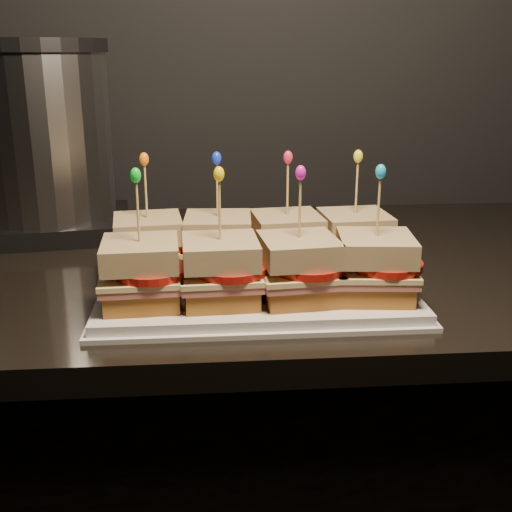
{
  "coord_description": "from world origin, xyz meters",
  "views": [
    {
      "loc": [
        0.67,
        0.77,
        1.17
      ],
      "look_at": [
        0.73,
        1.52,
        0.93
      ],
      "focal_mm": 45.0,
      "sensor_mm": 36.0,
      "label": 1
    }
  ],
  "objects": [
    {
      "name": "appliance_lid",
      "position": [
        0.42,
        1.84,
        1.18
      ],
      "size": [
        0.21,
        0.21,
        0.02
      ],
      "primitive_type": "cylinder",
      "color": "#262628",
      "rests_on": "appliance_body"
    },
    {
      "name": "sandwich_4_tomato",
      "position": [
        0.61,
        1.46,
        0.93
      ],
      "size": [
        0.08,
        0.08,
        0.01
      ],
      "primitive_type": "cylinder",
      "color": "#AE1910",
      "rests_on": "sandwich_4_cheese"
    },
    {
      "name": "sandwich_6_bread_bot",
      "position": [
        0.78,
        1.46,
        0.9
      ],
      "size": [
        0.09,
        0.09,
        0.02
      ],
      "primitive_type": "cube",
      "rotation": [
        0.0,
        0.0,
        0.1
      ],
      "color": "brown",
      "rests_on": "platter"
    },
    {
      "name": "sandwich_7_bread_bot",
      "position": [
        0.87,
        1.46,
        0.9
      ],
      "size": [
        0.09,
        0.09,
        0.02
      ],
      "primitive_type": "cube",
      "rotation": [
        0.0,
        0.0,
        -0.1
      ],
      "color": "brown",
      "rests_on": "platter"
    },
    {
      "name": "sandwich_1_pick",
      "position": [
        0.69,
        1.57,
        1.0
      ],
      "size": [
        0.0,
        0.0,
        0.09
      ],
      "primitive_type": "cylinder",
      "color": "tan",
      "rests_on": "sandwich_1_bread_top"
    },
    {
      "name": "sandwich_1_cheese",
      "position": [
        0.69,
        1.57,
        0.93
      ],
      "size": [
        0.1,
        0.09,
        0.01
      ],
      "primitive_type": "cube",
      "rotation": [
        0.0,
        0.0,
        -0.05
      ],
      "color": "#F3D591",
      "rests_on": "sandwich_1_ham"
    },
    {
      "name": "sandwich_7_ham",
      "position": [
        0.87,
        1.46,
        0.92
      ],
      "size": [
        0.1,
        0.1,
        0.01
      ],
      "primitive_type": "cube",
      "rotation": [
        0.0,
        0.0,
        -0.1
      ],
      "color": "#C3615E",
      "rests_on": "sandwich_7_bread_bot"
    },
    {
      "name": "sandwich_5_bread_bot",
      "position": [
        0.69,
        1.46,
        0.9
      ],
      "size": [
        0.09,
        0.09,
        0.02
      ],
      "primitive_type": "cube",
      "rotation": [
        0.0,
        0.0,
        0.05
      ],
      "color": "brown",
      "rests_on": "platter"
    },
    {
      "name": "sandwich_7_pick",
      "position": [
        0.87,
        1.46,
        1.0
      ],
      "size": [
        0.0,
        0.0,
        0.09
      ],
      "primitive_type": "cylinder",
      "color": "tan",
      "rests_on": "sandwich_7_bread_top"
    },
    {
      "name": "sandwich_6_tomato",
      "position": [
        0.79,
        1.46,
        0.93
      ],
      "size": [
        0.08,
        0.08,
        0.01
      ],
      "primitive_type": "cylinder",
      "color": "#AE1910",
      "rests_on": "sandwich_6_cheese"
    },
    {
      "name": "sandwich_7_frill",
      "position": [
        0.87,
        1.46,
        1.04
      ],
      "size": [
        0.01,
        0.01,
        0.02
      ],
      "primitive_type": "ellipsoid",
      "color": "#1392BA",
      "rests_on": "sandwich_7_pick"
    },
    {
      "name": "appliance_base",
      "position": [
        0.42,
        1.84,
        0.89
      ],
      "size": [
        0.27,
        0.23,
        0.03
      ],
      "primitive_type": "cube",
      "rotation": [
        0.0,
        0.0,
        0.13
      ],
      "color": "#262628",
      "rests_on": "granite_slab"
    },
    {
      "name": "sandwich_6_bread_top",
      "position": [
        0.78,
        1.46,
        0.95
      ],
      "size": [
        0.09,
        0.09,
        0.03
      ],
      "primitive_type": "cube",
      "rotation": [
        0.0,
        0.0,
        0.1
      ],
      "color": "#593511",
      "rests_on": "sandwich_6_tomato"
    },
    {
      "name": "sandwich_5_bread_top",
      "position": [
        0.69,
        1.46,
        0.95
      ],
      "size": [
        0.09,
        0.09,
        0.03
      ],
      "primitive_type": "cube",
      "rotation": [
        0.0,
        0.0,
        0.05
      ],
      "color": "#593511",
      "rests_on": "sandwich_5_tomato"
    },
    {
      "name": "sandwich_2_frill",
      "position": [
        0.78,
        1.57,
        1.04
      ],
      "size": [
        0.01,
        0.01,
        0.02
      ],
      "primitive_type": "ellipsoid",
      "color": "#DD2142",
      "rests_on": "sandwich_2_pick"
    },
    {
      "name": "sandwich_0_frill",
      "position": [
        0.6,
        1.57,
        1.04
      ],
      "size": [
        0.01,
        0.01,
        0.02
      ],
      "primitive_type": "ellipsoid",
      "color": "orange",
      "rests_on": "sandwich_0_pick"
    },
    {
      "name": "sandwich_2_bread_top",
      "position": [
        0.78,
        1.57,
        0.95
      ],
      "size": [
        0.09,
        0.09,
        0.03
      ],
      "primitive_type": "cube",
      "rotation": [
        0.0,
        0.0,
        0.1
      ],
      "color": "#593511",
      "rests_on": "sandwich_2_tomato"
    },
    {
      "name": "sandwich_1_bread_top",
      "position": [
        0.69,
        1.57,
        0.95
      ],
      "size": [
        0.09,
        0.09,
        0.03
      ],
      "primitive_type": "cube",
      "rotation": [
        0.0,
        0.0,
        -0.05
      ],
      "color": "#593511",
      "rests_on": "sandwich_1_tomato"
    },
    {
      "name": "appliance",
      "position": [
        0.42,
        1.84,
        1.03
      ],
      "size": [
        0.24,
        0.2,
        0.31
      ],
      "primitive_type": null,
      "color": "silver",
      "rests_on": "granite_slab"
    },
    {
      "name": "granite_slab",
      "position": [
        0.65,
        1.68,
        0.86
      ],
      "size": [
        2.24,
        0.67,
        0.03
      ],
      "primitive_type": "cube",
      "color": "black",
      "rests_on": "cabinet"
    },
    {
      "name": "sandwich_0_cheese",
      "position": [
        0.6,
        1.57,
        0.93
      ],
      "size": [
        0.1,
        0.1,
        0.01
      ],
      "primitive_type": "cube",
      "rotation": [
        0.0,
        0.0,
        0.11
      ],
      "color": "#F3D591",
      "rests_on": "sandwich_0_ham"
    },
    {
      "name": "sandwich_6_frill",
      "position": [
        0.78,
        1.46,
        1.04
      ],
      "size": [
        0.01,
        0.01,
        0.02
      ],
      "primitive_type": "ellipsoid",
      "color": "#C3129D",
      "rests_on": "sandwich_6_pick"
    },
    {
      "name": "sandwich_4_bread_top",
      "position": [
        0.6,
        1.46,
        0.95
      ],
      "size": [
        0.09,
        0.09,
        0.03
      ],
      "primitive_type": "cube",
      "rotation": [
        0.0,
        0.0,
        0.05
      ],
      "color": "#593511",
      "rests_on": "sandwich_4_tomato"
    },
    {
      "name": "sandwich_4_pick",
      "position": [
        0.6,
        1.46,
        1.0
      ],
      "size": [
        0.0,
        0.0,
        0.09
      ],
      "primitive_type": "cylinder",
      "color": "tan",
      "rests_on": "sandwich_4_bread_top"
    },
    {
      "name": "sandwich_3_ham",
      "position": [
        0.87,
        1.57,
        0.92
      ],
      "size": [
        0.1,
        0.09,
        0.01
      ],
      "primitive_type": "cube",
      "rotation": [
        0.0,
        0.0,
        0.08
      ],
      "color": "#C3615E",
      "rests_on": "sandwich_3_bread_bot"
    },
    {
      "name": "sandwich_6_ham",
      "position": [
        0.78,
        1.46,
        0.92
      ],
      "size": [
        0.1,
        0.1,
        0.01
      ],
      "primitive_type": "cube",
      "rotation": [
        0.0,
        0.0,
        0.1
      ],
      "color": "#C3615E",
      "rests_on": "sandwich_6_bread_bot"
    },
    {
      "name": "sandwich_3_cheese",
      "position": [
        0.87,
        1.57,
        0.93
      ],
      "size": [
        0.1,
        0.1,
        0.01
      ],
      "primitive_type": "cube",
      "rotation": [
        0.0,
        0.0,
        0.08
      ],
      "color": "#F3D591",
      "rests_on": "sandwich_3_ham"
    },
    {
      "name": "sandwich_5_tomato",
      "position": [
        0.7,
        1.46,
        0.93
      ],
      "size": [
        0.08,
        0.08,
        0.01
      ],
      "primitive_type": "cylinder",
      "color": "#AE1910",
      "rests_on": "sandwich_5_cheese"
    },
    {
      "name": "sandwich_0_tomato",
      "position": [
        0.61,
        1.56,
        0.93
      ],
      "size": [
        0.08,
        0.08,
        0.01
      ],
      "primitive_type": "cylinder",
      "color": "#AE1910",
      "rests_on": "sandwich_0_cheese"
    },
    {
      "name": "sandwich_2_tomato",
      "position": [
        0.79,
        1.56,
        0.93
      ],
      "size": [
        0.08,
        0.08,
        0.01
      ],
      "primitive_type": "cylinder",
      "color": "#AE1910",
      "rests_on": "sandwich_2_cheese"
    },
    {
      "name": "sandwich_4_cheese",
      "position": [
        0.6,
        1.46,
        0.93
      ],
      "size": [
        0.1,
        0.09,
        0.01
      ],
      "primitive_type": "cube",
      "rotation": [
        0.0,
        0.0,
        0.05
      ],
      "color": "#F3D591",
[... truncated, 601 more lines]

